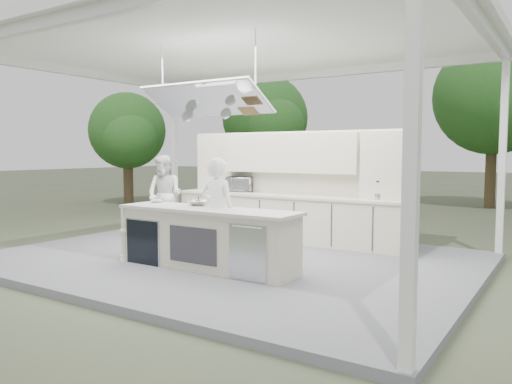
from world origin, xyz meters
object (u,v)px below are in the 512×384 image
Objects in this scene: back_counter at (284,217)px; head_chef at (218,212)px; demo_island at (206,238)px; sous_chef at (165,195)px.

head_chef is (0.25, -2.60, 0.39)m from back_counter.
head_chef is at bearing -84.46° from back_counter.
demo_island is 2.82m from back_counter.
back_counter is 2.92× the size of head_chef.
demo_island is at bearing 68.25° from head_chef.
sous_chef reaches higher than back_counter.
back_counter is at bearing 93.63° from demo_island.
sous_chef reaches higher than head_chef.
head_chef is 3.35m from sous_chef.
head_chef reaches higher than demo_island.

